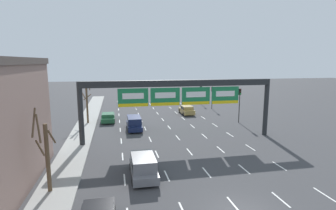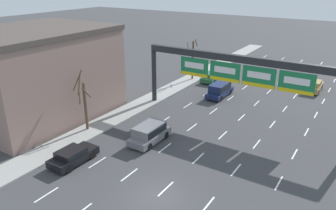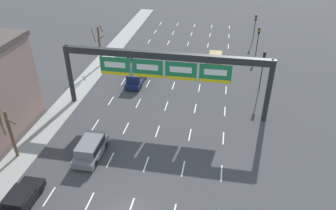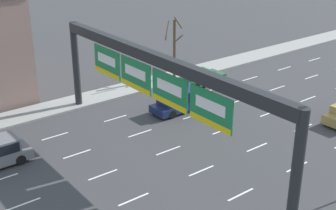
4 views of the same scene
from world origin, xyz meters
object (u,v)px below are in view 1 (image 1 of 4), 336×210
at_px(traffic_light_near_gantry, 201,89).
at_px(car_green, 108,117).
at_px(sign_gantry, 180,93).
at_px(car_gold, 187,110).
at_px(suv_grey, 143,165).
at_px(traffic_light_far_end, 240,99).
at_px(tree_bare_closest, 46,152).
at_px(suv_navy, 134,122).
at_px(tree_bare_second, 87,102).
at_px(traffic_light_mid_block, 212,93).

bearing_deg(traffic_light_near_gantry, car_green, -145.20).
bearing_deg(sign_gantry, car_gold, 71.56).
height_order(suv_grey, traffic_light_far_end, traffic_light_far_end).
distance_m(sign_gantry, tree_bare_closest, 15.71).
relative_size(sign_gantry, car_green, 4.87).
height_order(suv_navy, tree_bare_second, tree_bare_second).
height_order(tree_bare_closest, tree_bare_second, tree_bare_second).
relative_size(suv_navy, tree_bare_closest, 0.84).
distance_m(suv_navy, traffic_light_mid_block, 19.91).
distance_m(car_green, traffic_light_mid_block, 20.40).
height_order(traffic_light_near_gantry, tree_bare_second, tree_bare_second).
relative_size(car_green, traffic_light_near_gantry, 1.03).
height_order(sign_gantry, suv_navy, sign_gantry).
bearing_deg(tree_bare_second, sign_gantry, -42.97).
xyz_separation_m(suv_grey, suv_navy, (0.36, 14.62, 0.01)).
relative_size(sign_gantry, car_gold, 5.09).
relative_size(car_gold, traffic_light_mid_block, 1.02).
height_order(car_gold, suv_navy, suv_navy).
bearing_deg(sign_gantry, traffic_light_far_end, 32.31).
bearing_deg(car_gold, suv_grey, -113.20).
bearing_deg(traffic_light_near_gantry, tree_bare_closest, -123.03).
distance_m(sign_gantry, traffic_light_far_end, 12.69).
bearing_deg(sign_gantry, tree_bare_closest, -139.26).
bearing_deg(traffic_light_far_end, tree_bare_second, 170.48).
bearing_deg(car_green, traffic_light_mid_block, 20.11).
xyz_separation_m(suv_navy, traffic_light_mid_block, (15.53, 12.28, 2.10)).
distance_m(sign_gantry, traffic_light_near_gantry, 26.59).
distance_m(car_gold, traffic_light_near_gantry, 11.79).
bearing_deg(traffic_light_mid_block, suv_grey, -120.58).
relative_size(car_green, car_gold, 1.04).
xyz_separation_m(traffic_light_near_gantry, traffic_light_mid_block, (0.16, -6.15, -0.09)).
bearing_deg(suv_navy, traffic_light_mid_block, 38.33).
relative_size(sign_gantry, suv_navy, 4.57).
xyz_separation_m(suv_grey, tree_bare_second, (-5.98, 19.13, 2.21)).
bearing_deg(traffic_light_far_end, tree_bare_closest, -143.03).
height_order(traffic_light_mid_block, tree_bare_closest, tree_bare_closest).
relative_size(car_gold, suv_navy, 0.90).
height_order(sign_gantry, suv_grey, sign_gantry).
relative_size(suv_grey, tree_bare_closest, 0.77).
relative_size(car_gold, suv_grey, 0.98).
xyz_separation_m(car_gold, suv_navy, (-9.53, -8.47, 0.18)).
distance_m(traffic_light_far_end, tree_bare_closest, 27.98).
bearing_deg(traffic_light_mid_block, car_gold, -147.56).
height_order(car_gold, traffic_light_far_end, traffic_light_far_end).
bearing_deg(car_green, sign_gantry, -53.48).
height_order(suv_navy, traffic_light_far_end, traffic_light_far_end).
relative_size(traffic_light_near_gantry, traffic_light_mid_block, 1.03).
xyz_separation_m(suv_navy, tree_bare_closest, (-6.98, -15.95, 1.97)).
bearing_deg(suv_grey, traffic_light_far_end, 44.56).
distance_m(car_gold, suv_navy, 12.75).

